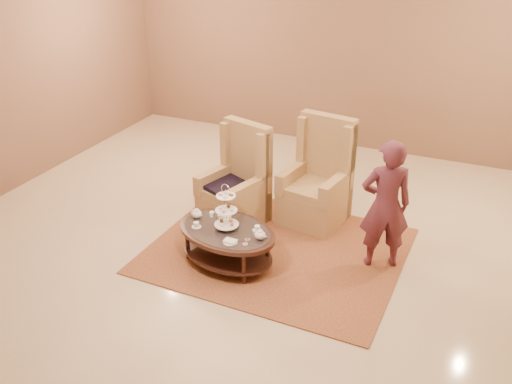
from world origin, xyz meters
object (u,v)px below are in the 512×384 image
at_px(armchair_left, 238,190).
at_px(person, 385,205).
at_px(tea_table, 227,235).
at_px(armchair_right, 318,187).

relative_size(armchair_left, person, 0.85).
bearing_deg(armchair_left, person, 8.61).
xyz_separation_m(armchair_left, person, (1.95, -0.27, 0.33)).
height_order(armchair_left, person, person).
xyz_separation_m(tea_table, armchair_left, (-0.32, 0.96, 0.07)).
relative_size(armchair_left, armchair_right, 0.95).
bearing_deg(tea_table, armchair_left, 122.04).
distance_m(tea_table, person, 1.82).
bearing_deg(armchair_left, tea_table, -54.87).
height_order(tea_table, person, person).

